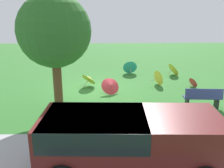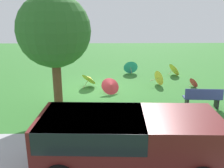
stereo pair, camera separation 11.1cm
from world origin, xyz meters
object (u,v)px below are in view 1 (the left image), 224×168
object	(u,v)px
parasol_yellow_2	(89,78)
parasol_yellow_3	(174,69)
parasol_teal_0	(130,67)
parasol_yellow_0	(160,77)
parasol_red_1	(194,82)
van_dark	(125,138)
parasol_red_0	(111,86)
shade_tree	(54,31)
park_bench	(203,98)

from	to	relation	value
parasol_yellow_2	parasol_yellow_3	bearing A→B (deg)	-156.01
parasol_yellow_2	parasol_teal_0	xyz separation A→B (m)	(-2.56, -2.98, -0.01)
parasol_yellow_0	parasol_red_1	size ratio (longest dim) A/B	1.32
van_dark	parasol_yellow_3	xyz separation A→B (m)	(-4.08, -9.91, -0.48)
parasol_yellow_0	parasol_teal_0	bearing A→B (deg)	-62.12
parasol_red_1	parasol_yellow_2	xyz separation A→B (m)	(5.81, -0.22, 0.19)
parasol_red_0	parasol_yellow_2	world-z (taller)	parasol_yellow_2
shade_tree	park_bench	bearing A→B (deg)	179.66
parasol_red_0	parasol_red_1	xyz separation A→B (m)	(-4.66, -0.96, -0.12)
parasol_red_0	park_bench	bearing A→B (deg)	152.30
shade_tree	parasol_red_0	world-z (taller)	shade_tree
van_dark	parasol_red_0	world-z (taller)	van_dark
park_bench	shade_tree	distance (m)	6.83
park_bench	parasol_red_1	world-z (taller)	park_bench
park_bench	parasol_yellow_3	bearing A→B (deg)	-93.38
shade_tree	parasol_yellow_0	distance (m)	6.81
shade_tree	parasol_yellow_3	bearing A→B (deg)	-139.26
shade_tree	parasol_red_1	size ratio (longest dim) A/B	6.87
parasol_red_0	parasol_red_1	world-z (taller)	parasol_red_0
van_dark	parasol_yellow_3	world-z (taller)	van_dark
parasol_red_0	parasol_yellow_2	size ratio (longest dim) A/B	0.97
van_dark	parasol_teal_0	size ratio (longest dim) A/B	4.84
shade_tree	parasol_yellow_0	bearing A→B (deg)	-145.68
van_dark	parasol_red_0	xyz separation A→B (m)	(0.21, -6.30, -0.50)
parasol_yellow_3	parasol_teal_0	world-z (taller)	parasol_teal_0
shade_tree	parasol_teal_0	world-z (taller)	shade_tree
parasol_red_0	parasol_yellow_3	xyz separation A→B (m)	(-4.29, -3.61, 0.03)
park_bench	parasol_yellow_2	xyz separation A→B (m)	(5.11, -3.26, 0.02)
parasol_red_0	parasol_yellow_3	distance (m)	5.60
park_bench	van_dark	bearing A→B (deg)	48.49
parasol_yellow_0	parasol_red_0	distance (m)	3.19
park_bench	parasol_yellow_0	world-z (taller)	park_bench
parasol_red_1	parasol_yellow_3	distance (m)	2.67
parasol_yellow_3	van_dark	bearing A→B (deg)	67.64
parasol_yellow_0	parasol_red_0	world-z (taller)	parasol_yellow_0
park_bench	parasol_yellow_2	world-z (taller)	park_bench
park_bench	parasol_teal_0	xyz separation A→B (m)	(2.55, -6.23, 0.00)
van_dark	parasol_red_0	distance (m)	6.32
parasol_teal_0	van_dark	bearing A→B (deg)	83.50
shade_tree	parasol_yellow_2	world-z (taller)	shade_tree
parasol_red_1	parasol_yellow_3	world-z (taller)	parasol_yellow_3
parasol_red_0	parasol_yellow_2	distance (m)	1.66
parasol_teal_0	parasol_yellow_3	bearing A→B (deg)	169.14
parasol_teal_0	parasol_red_0	bearing A→B (deg)	71.33
parasol_yellow_2	parasol_teal_0	size ratio (longest dim) A/B	1.19
parasol_yellow_0	parasol_yellow_3	world-z (taller)	parasol_yellow_3
park_bench	parasol_red_0	distance (m)	4.46
parasol_yellow_2	parasol_yellow_3	size ratio (longest dim) A/B	1.06
park_bench	shade_tree	bearing A→B (deg)	-0.34
van_dark	parasol_yellow_3	bearing A→B (deg)	-112.36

